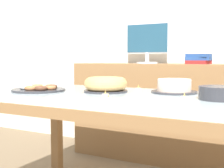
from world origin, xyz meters
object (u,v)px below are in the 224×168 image
object	(u,v)px
book_stack	(199,59)
pastry_platter	(39,89)
tealight_right_edge	(105,95)
tealight_centre	(43,86)
tealight_near_cakes	(184,97)
computer_monitor	(147,43)
tealight_near_front	(108,98)
cake_chocolate_round	(174,87)
plate_stack	(219,93)
tealight_left_edge	(138,89)
cake_golden_bundt	(106,85)

from	to	relation	value
book_stack	pastry_platter	bearing A→B (deg)	-122.46
book_stack	tealight_right_edge	world-z (taller)	book_stack
book_stack	tealight_centre	distance (m)	1.34
book_stack	tealight_centre	world-z (taller)	book_stack
tealight_near_cakes	tealight_right_edge	size ratio (longest dim) A/B	1.00
book_stack	tealight_centre	size ratio (longest dim) A/B	5.09
book_stack	tealight_near_cakes	size ratio (longest dim) A/B	5.09
computer_monitor	tealight_centre	size ratio (longest dim) A/B	10.60
tealight_near_front	pastry_platter	bearing A→B (deg)	164.27
cake_chocolate_round	tealight_right_edge	distance (m)	0.47
pastry_platter	tealight_centre	bearing A→B (deg)	124.43
plate_stack	tealight_left_edge	world-z (taller)	plate_stack
computer_monitor	tealight_near_cakes	world-z (taller)	computer_monitor
pastry_platter	cake_golden_bundt	bearing A→B (deg)	21.33
tealight_near_cakes	tealight_right_edge	world-z (taller)	same
book_stack	pastry_platter	distance (m)	1.42
computer_monitor	tealight_right_edge	size ratio (longest dim) A/B	10.60
cake_golden_bundt	cake_chocolate_round	bearing A→B (deg)	21.60
tealight_near_cakes	cake_chocolate_round	bearing A→B (deg)	117.37
cake_golden_bundt	tealight_centre	bearing A→B (deg)	176.12
cake_golden_bundt	tealight_left_edge	distance (m)	0.24
cake_golden_bundt	pastry_platter	size ratio (longest dim) A/B	0.81
computer_monitor	book_stack	bearing A→B (deg)	0.17
pastry_platter	tealight_near_cakes	bearing A→B (deg)	3.02
computer_monitor	tealight_left_edge	distance (m)	0.94
computer_monitor	tealight_near_cakes	distance (m)	1.37
tealight_centre	cake_golden_bundt	bearing A→B (deg)	-3.88
pastry_platter	tealight_near_cakes	distance (m)	0.95
tealight_near_front	tealight_centre	size ratio (longest dim) A/B	1.00
computer_monitor	book_stack	xyz separation A→B (m)	(0.48, 0.00, -0.15)
computer_monitor	tealight_near_front	size ratio (longest dim) A/B	10.60
book_stack	plate_stack	bearing A→B (deg)	-71.32
cake_chocolate_round	tealight_near_cakes	world-z (taller)	cake_chocolate_round
plate_stack	computer_monitor	bearing A→B (deg)	128.22
tealight_near_cakes	cake_golden_bundt	bearing A→B (deg)	168.29
tealight_centre	cake_chocolate_round	bearing A→B (deg)	7.23
cake_golden_bundt	pastry_platter	world-z (taller)	cake_golden_bundt
tealight_near_cakes	book_stack	bearing A→B (deg)	99.86
computer_monitor	tealight_right_edge	xyz separation A→B (m)	(0.26, -1.24, -0.34)
cake_chocolate_round	tealight_near_cakes	size ratio (longest dim) A/B	7.10
book_stack	plate_stack	xyz separation A→B (m)	(0.36, -1.07, -0.17)
cake_chocolate_round	plate_stack	xyz separation A→B (m)	(0.30, -0.20, -0.00)
computer_monitor	plate_stack	xyz separation A→B (m)	(0.84, -1.07, -0.32)
pastry_platter	tealight_left_edge	bearing A→B (deg)	32.55
cake_golden_bundt	book_stack	bearing A→B (deg)	71.62
tealight_centre	tealight_left_edge	xyz separation A→B (m)	(0.69, 0.16, 0.00)
book_stack	tealight_right_edge	xyz separation A→B (m)	(-0.22, -1.24, -0.20)
tealight_left_edge	computer_monitor	bearing A→B (deg)	108.59
pastry_platter	tealight_left_edge	xyz separation A→B (m)	(0.56, 0.35, -0.01)
tealight_left_edge	tealight_near_cakes	bearing A→B (deg)	-37.46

